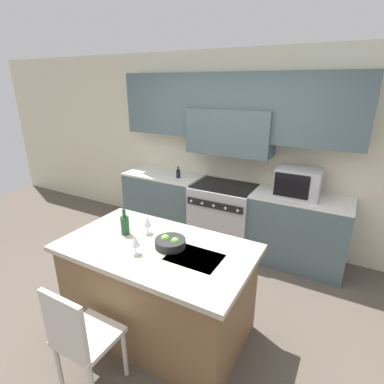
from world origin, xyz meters
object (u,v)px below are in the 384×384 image
Objects in this scene: wine_bottle at (125,225)px; wine_glass_far at (147,222)px; microwave at (298,182)px; wine_glass_near at (135,241)px; island_chair at (80,336)px; fruit_bowl at (170,243)px; oil_bottle_on_counter at (178,174)px; range_stove at (223,215)px.

wine_bottle is 0.21m from wine_glass_far.
wine_glass_far is (-1.05, -1.68, -0.08)m from microwave.
microwave is at bearing 65.55° from wine_glass_near.
wine_bottle is (-0.25, 0.84, 0.47)m from island_chair.
wine_glass_near is 0.65× the size of fruit_bowl.
oil_bottle_on_counter reaches higher than wine_glass_far.
wine_glass_near is 0.31m from fruit_bowl.
microwave is (0.97, 0.02, 0.65)m from range_stove.
island_chair is at bearing -85.58° from wine_glass_far.
oil_bottle_on_counter is at bearing 111.69° from wine_glass_near.
wine_glass_near is (0.06, 0.60, 0.50)m from island_chair.
wine_glass_near is 1.00× the size of wine_glass_far.
oil_bottle_on_counter is (-0.96, 1.71, 0.04)m from fruit_bowl.
fruit_bowl is (0.32, -0.10, -0.08)m from wine_glass_far.
wine_glass_far reaches higher than fruit_bowl.
microwave is 0.55× the size of island_chair.
fruit_bowl is at bearing 0.86° from wine_bottle.
wine_bottle reaches higher than fruit_bowl.
fruit_bowl is at bearing -112.32° from microwave.
wine_glass_near is (0.05, -2.00, 0.58)m from range_stove.
island_chair is (-0.01, -2.61, 0.08)m from range_stove.
microwave reaches higher than island_chair.
range_stove is at bearing 4.02° from oil_bottle_on_counter.
wine_glass_far is 0.65× the size of fruit_bowl.
island_chair is 5.56× the size of oil_bottle_on_counter.
wine_glass_far reaches higher than range_stove.
wine_bottle is (-0.26, -1.77, 0.56)m from range_stove.
wine_bottle is at bearing 106.64° from island_chair.
fruit_bowl reaches higher than range_stove.
wine_glass_near reaches higher than fruit_bowl.
wine_bottle is 0.94× the size of fruit_bowl.
oil_bottle_on_counter reaches higher than range_stove.
microwave is at bearing 69.52° from island_chair.
wine_glass_near is at bearing -68.43° from wine_glass_far.
microwave reaches higher than wine_bottle.
microwave is at bearing 67.68° from fruit_bowl.
oil_bottle_on_counter is (-0.71, 2.55, 0.46)m from island_chair.
oil_bottle_on_counter is (-0.78, 1.95, -0.04)m from wine_glass_near.
island_chair is at bearing -90.30° from range_stove.
island_chair is 3.77× the size of wine_bottle.
wine_glass_far is (-0.07, 0.95, 0.50)m from island_chair.
fruit_bowl is at bearing -82.39° from range_stove.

